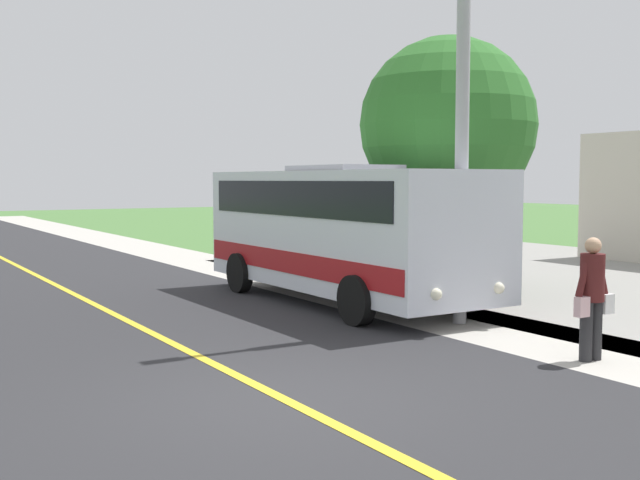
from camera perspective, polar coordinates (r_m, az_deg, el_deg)
ground_plane at (r=9.25m, az=-2.74°, el=-11.61°), size 120.00×120.00×0.00m
road_surface at (r=9.25m, az=-2.74°, el=-11.59°), size 8.00×100.00×0.01m
sidewalk at (r=12.52m, az=18.81°, el=-7.56°), size 2.40×100.00×0.01m
road_centre_line at (r=9.25m, az=-2.74°, el=-11.56°), size 0.16×100.00×0.00m
shuttle_bus_front at (r=16.17m, az=1.72°, el=0.96°), size 2.78×7.75×2.86m
pedestrian_with_bags at (r=11.59m, az=19.36°, el=-3.80°), size 0.72×0.34×1.75m
street_light_pole at (r=13.92m, az=10.05°, el=11.20°), size 1.97×0.24×7.61m
tree_curbside at (r=17.92m, az=9.35°, el=8.29°), size 3.98×3.98×5.78m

